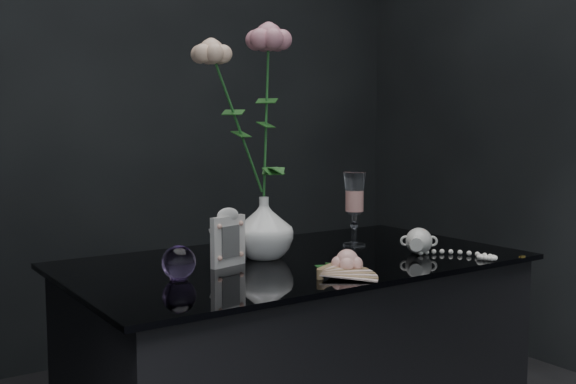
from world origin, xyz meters
TOP-DOWN VIEW (x-y plane):
  - vase at (-0.06, 0.10)m, footprint 0.17×0.17m
  - wine_glass at (0.22, 0.10)m, footprint 0.07×0.07m
  - picture_frame at (-0.17, 0.07)m, footprint 0.11×0.10m
  - paperweight at (-0.32, 0.01)m, footprint 0.08×0.08m
  - paper_fan at (-0.08, -0.15)m, footprint 0.29×0.26m
  - loose_rose at (0.00, -0.13)m, footprint 0.14×0.17m
  - pearl_jar at (0.28, -0.06)m, footprint 0.32×0.32m
  - roses at (-0.09, 0.10)m, footprint 0.25×0.12m

SIDE VIEW (x-z plane):
  - paper_fan at x=-0.08m, z-range 0.76..0.79m
  - loose_rose at x=0.00m, z-range 0.76..0.81m
  - pearl_jar at x=0.28m, z-range 0.76..0.83m
  - paperweight at x=-0.32m, z-range 0.76..0.83m
  - picture_frame at x=-0.17m, z-range 0.76..0.89m
  - vase at x=-0.06m, z-range 0.76..0.91m
  - wine_glass at x=0.22m, z-range 0.76..0.95m
  - roses at x=-0.09m, z-range 0.89..1.35m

